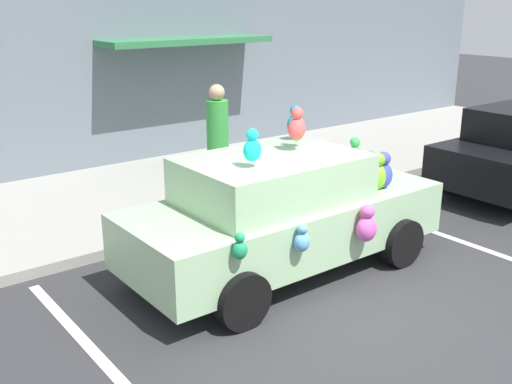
# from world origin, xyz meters

# --- Properties ---
(ground_plane) EXTENTS (60.00, 60.00, 0.00)m
(ground_plane) POSITION_xyz_m (0.00, 0.00, 0.00)
(ground_plane) COLOR #2D2D30
(sidewalk) EXTENTS (24.00, 4.00, 0.15)m
(sidewalk) POSITION_xyz_m (0.00, 5.00, 0.07)
(sidewalk) COLOR gray
(sidewalk) RESTS_ON ground
(storefront_building) EXTENTS (24.00, 1.25, 6.40)m
(storefront_building) POSITION_xyz_m (0.02, 7.14, 3.19)
(storefront_building) COLOR slate
(storefront_building) RESTS_ON ground
(parking_stripe_front) EXTENTS (0.12, 3.60, 0.01)m
(parking_stripe_front) POSITION_xyz_m (2.81, 1.00, 0.00)
(parking_stripe_front) COLOR silver
(parking_stripe_front) RESTS_ON ground
(parking_stripe_rear) EXTENTS (0.12, 3.60, 0.01)m
(parking_stripe_rear) POSITION_xyz_m (-2.57, 1.00, 0.00)
(parking_stripe_rear) COLOR silver
(parking_stripe_rear) RESTS_ON ground
(plush_covered_car) EXTENTS (4.17, 2.00, 2.09)m
(plush_covered_car) POSITION_xyz_m (0.15, 1.31, 0.80)
(plush_covered_car) COLOR #9DC795
(plush_covered_car) RESTS_ON ground
(teddy_bear_on_sidewalk) EXTENTS (0.34, 0.28, 0.65)m
(teddy_bear_on_sidewalk) POSITION_xyz_m (0.91, 3.53, 0.45)
(teddy_bear_on_sidewalk) COLOR #9E723D
(teddy_bear_on_sidewalk) RESTS_ON sidewalk
(pedestrian_near_shopfront) EXTENTS (0.36, 0.36, 1.91)m
(pedestrian_near_shopfront) POSITION_xyz_m (0.90, 3.88, 1.05)
(pedestrian_near_shopfront) COLOR green
(pedestrian_near_shopfront) RESTS_ON sidewalk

